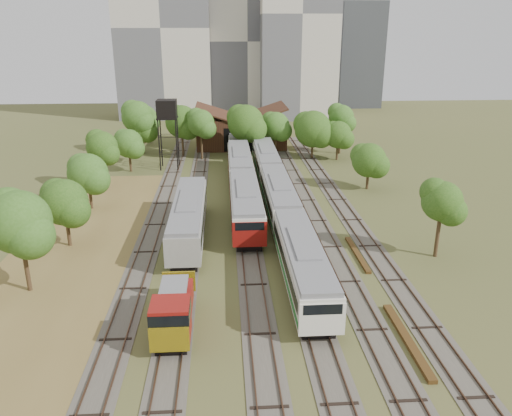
{
  "coord_description": "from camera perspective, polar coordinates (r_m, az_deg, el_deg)",
  "views": [
    {
      "loc": [
        -4.28,
        -34.01,
        20.0
      ],
      "look_at": [
        -0.99,
        15.55,
        2.5
      ],
      "focal_mm": 35.0,
      "sensor_mm": 36.0,
      "label": 1
    }
  ],
  "objects": [
    {
      "name": "railcar_green_set",
      "position": [
        57.49,
        2.66,
        1.2
      ],
      "size": [
        3.15,
        52.07,
        3.9
      ],
      "color": "black",
      "rests_on": "ground"
    },
    {
      "name": "tower_left",
      "position": [
        129.74,
        -10.48,
        19.55
      ],
      "size": [
        22.0,
        16.0,
        42.0
      ],
      "primitive_type": "cube",
      "color": "beige",
      "rests_on": "ground"
    },
    {
      "name": "tower_centre",
      "position": [
        134.17,
        -1.18,
        18.55
      ],
      "size": [
        20.0,
        18.0,
        36.0
      ],
      "primitive_type": "cube",
      "color": "beige",
      "rests_on": "ground"
    },
    {
      "name": "tree_band_right",
      "position": [
        69.46,
        12.43,
        5.96
      ],
      "size": [
        5.08,
        42.22,
        7.36
      ],
      "color": "#382616",
      "rests_on": "ground"
    },
    {
      "name": "tree_band_far",
      "position": [
        84.45,
        -1.82,
        9.67
      ],
      "size": [
        39.7,
        11.32,
        9.1
      ],
      "color": "#382616",
      "rests_on": "ground"
    },
    {
      "name": "rail_pile_far",
      "position": [
        48.52,
        11.5,
        -5.19
      ],
      "size": [
        0.49,
        7.88,
        0.26
      ],
      "primitive_type": "cube",
      "color": "#4F3416",
      "rests_on": "ground"
    },
    {
      "name": "maintenance_shed",
      "position": [
        93.62,
        -1.75,
        8.88
      ],
      "size": [
        16.45,
        11.55,
        7.58
      ],
      "color": "#392115",
      "rests_on": "ground"
    },
    {
      "name": "tower_far_right",
      "position": [
        149.13,
        11.57,
        16.73
      ],
      "size": [
        12.0,
        12.0,
        28.0
      ],
      "primitive_type": "cube",
      "color": "#393C40",
      "rests_on": "ground"
    },
    {
      "name": "rail_pile_near",
      "position": [
        36.78,
        16.9,
        -14.21
      ],
      "size": [
        0.59,
        8.89,
        0.3
      ],
      "primitive_type": "cube",
      "color": "#4F3416",
      "rests_on": "ground"
    },
    {
      "name": "tracks",
      "position": [
        62.4,
        -0.28,
        0.75
      ],
      "size": [
        24.6,
        80.0,
        0.19
      ],
      "color": "#4C473D",
      "rests_on": "ground"
    },
    {
      "name": "railcar_rear",
      "position": [
        91.79,
        -2.32,
        7.97
      ],
      "size": [
        2.8,
        16.08,
        3.45
      ],
      "color": "black",
      "rests_on": "ground"
    },
    {
      "name": "old_grey_coach",
      "position": [
        51.44,
        -7.71,
        -1.07
      ],
      "size": [
        3.2,
        18.0,
        3.96
      ],
      "color": "black",
      "rests_on": "ground"
    },
    {
      "name": "railcar_red_set",
      "position": [
        62.99,
        -1.57,
        2.93
      ],
      "size": [
        3.28,
        34.58,
        4.06
      ],
      "color": "black",
      "rests_on": "ground"
    },
    {
      "name": "water_tower",
      "position": [
        77.53,
        -10.15,
        10.87
      ],
      "size": [
        3.05,
        3.05,
        10.54
      ],
      "color": "black",
      "rests_on": "ground"
    },
    {
      "name": "shunter_locomotive",
      "position": [
        35.86,
        -9.41,
        -11.72
      ],
      "size": [
        2.6,
        8.1,
        3.41
      ],
      "color": "black",
      "rests_on": "ground"
    },
    {
      "name": "tree_band_left",
      "position": [
        67.21,
        -17.01,
        5.55
      ],
      "size": [
        7.63,
        75.96,
        8.53
      ],
      "color": "#382616",
      "rests_on": "ground"
    },
    {
      "name": "ground",
      "position": [
        39.68,
        2.96,
        -10.88
      ],
      "size": [
        240.0,
        240.0,
        0.0
      ],
      "primitive_type": "plane",
      "color": "#475123",
      "rests_on": "ground"
    },
    {
      "name": "tower_right",
      "position": [
        127.39,
        4.78,
        21.15
      ],
      "size": [
        18.0,
        16.0,
        48.0
      ],
      "primitive_type": "cube",
      "color": "beige",
      "rests_on": "ground"
    },
    {
      "name": "dry_grass_patch",
      "position": [
        48.5,
        -19.98,
        -6.18
      ],
      "size": [
        14.0,
        60.0,
        0.04
      ],
      "primitive_type": "cube",
      "color": "brown",
      "rests_on": "ground"
    }
  ]
}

